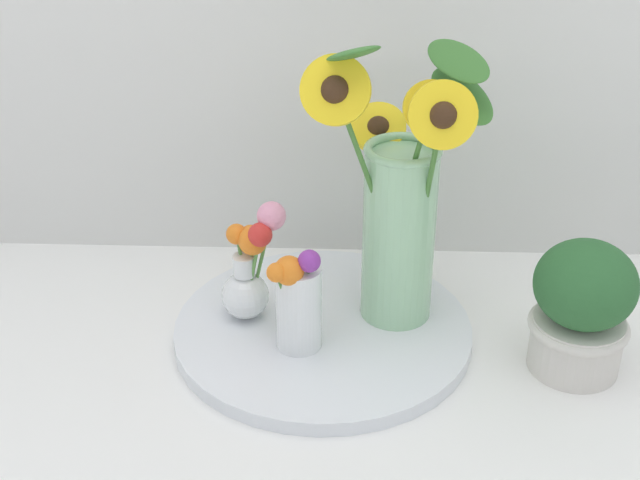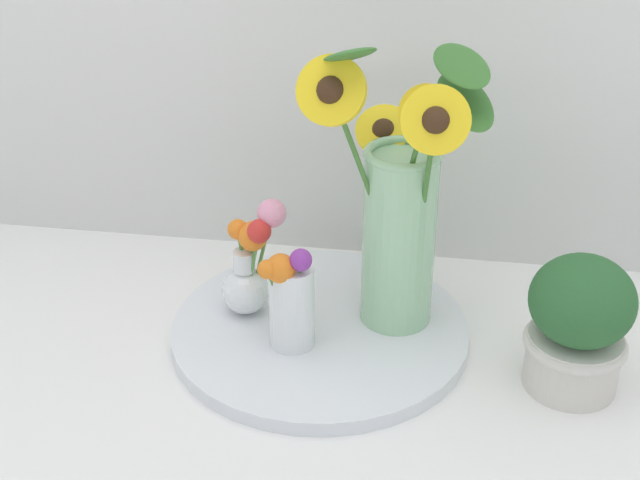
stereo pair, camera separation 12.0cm
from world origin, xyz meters
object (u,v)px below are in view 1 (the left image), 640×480
object	(u,v)px
mason_jar_sunflowers	(396,205)
potted_plant	(579,307)
serving_tray	(320,331)
vase_small_center	(294,300)
vase_bulb_right	(247,269)

from	to	relation	value
mason_jar_sunflowers	potted_plant	world-z (taller)	mason_jar_sunflowers
serving_tray	vase_small_center	distance (m)	0.10
mason_jar_sunflowers	vase_bulb_right	world-z (taller)	mason_jar_sunflowers
potted_plant	vase_bulb_right	bearing A→B (deg)	170.05
vase_bulb_right	vase_small_center	bearing A→B (deg)	-45.77
vase_bulb_right	potted_plant	bearing A→B (deg)	-9.95
serving_tray	vase_bulb_right	bearing A→B (deg)	167.87
serving_tray	vase_bulb_right	size ratio (longest dim) A/B	2.37
serving_tray	vase_small_center	xyz separation A→B (m)	(-0.03, -0.05, 0.08)
mason_jar_sunflowers	vase_small_center	xyz separation A→B (m)	(-0.14, -0.09, -0.10)
mason_jar_sunflowers	potted_plant	distance (m)	0.28
vase_bulb_right	potted_plant	world-z (taller)	vase_bulb_right
serving_tray	potted_plant	distance (m)	0.36
vase_small_center	vase_bulb_right	distance (m)	0.10
serving_tray	potted_plant	world-z (taller)	potted_plant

